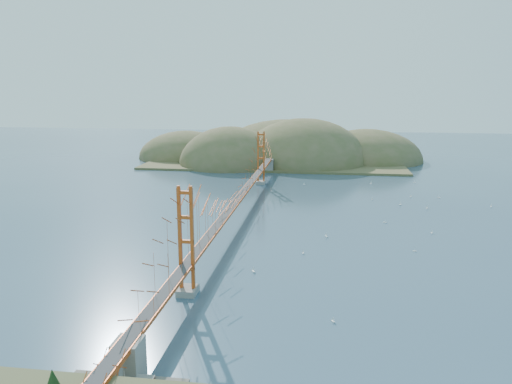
# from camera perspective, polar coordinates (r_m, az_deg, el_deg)

# --- Properties ---
(ground) EXTENTS (320.00, 320.00, 0.00)m
(ground) POSITION_cam_1_polar(r_m,az_deg,el_deg) (82.05, -2.15, -3.15)
(ground) COLOR #2F495F
(ground) RESTS_ON ground
(bridge) EXTENTS (2.20, 94.40, 12.00)m
(bridge) POSITION_cam_1_polar(r_m,az_deg,el_deg) (80.65, -2.16, 1.69)
(bridge) COLOR gray
(bridge) RESTS_ON ground
(far_headlands) EXTENTS (84.00, 58.00, 25.00)m
(far_headlands) POSITION_cam_1_polar(r_m,az_deg,el_deg) (148.45, 3.35, 3.79)
(far_headlands) COLOR brown
(far_headlands) RESTS_ON ground
(sailboat_16) EXTENTS (0.58, 0.57, 0.66)m
(sailboat_16) POSITION_cam_1_polar(r_m,az_deg,el_deg) (82.68, 14.53, -3.32)
(sailboat_16) COLOR white
(sailboat_16) RESTS_ON ground
(sailboat_9) EXTENTS (0.48, 0.54, 0.61)m
(sailboat_9) POSITION_cam_1_polar(r_m,az_deg,el_deg) (99.66, 25.29, -1.49)
(sailboat_9) COLOR white
(sailboat_9) RESTS_ON ground
(sailboat_8) EXTENTS (0.57, 0.57, 0.59)m
(sailboat_8) POSITION_cam_1_polar(r_m,az_deg,el_deg) (102.63, 17.26, -0.49)
(sailboat_8) COLOR white
(sailboat_8) RESTS_ON ground
(sailboat_4) EXTENTS (0.67, 0.67, 0.72)m
(sailboat_4) POSITION_cam_1_polar(r_m,az_deg,el_deg) (95.31, 16.18, -1.36)
(sailboat_4) COLOR white
(sailboat_4) RESTS_ON ground
(sailboat_2) EXTENTS (0.50, 0.47, 0.56)m
(sailboat_2) POSITION_cam_1_polar(r_m,az_deg,el_deg) (69.89, 17.67, -6.39)
(sailboat_2) COLOR white
(sailboat_2) RESTS_ON ground
(sailboat_7) EXTENTS (0.61, 0.54, 0.69)m
(sailboat_7) POSITION_cam_1_polar(r_m,az_deg,el_deg) (103.54, 20.17, -0.57)
(sailboat_7) COLOR white
(sailboat_7) RESTS_ON ground
(sailboat_3) EXTENTS (0.54, 0.54, 0.56)m
(sailboat_3) POSITION_cam_1_polar(r_m,az_deg,el_deg) (98.35, 13.15, -0.79)
(sailboat_3) COLOR white
(sailboat_3) RESTS_ON ground
(sailboat_10) EXTENTS (0.64, 0.64, 0.69)m
(sailboat_10) POSITION_cam_1_polar(r_m,az_deg,el_deg) (59.67, -0.29, -8.99)
(sailboat_10) COLOR white
(sailboat_10) RESTS_ON ground
(sailboat_12) EXTENTS (0.49, 0.44, 0.56)m
(sailboat_12) POSITION_cam_1_polar(r_m,az_deg,el_deg) (110.95, 5.51, 0.94)
(sailboat_12) COLOR white
(sailboat_12) RESTS_ON ground
(sailboat_1) EXTENTS (0.63, 0.63, 0.70)m
(sailboat_1) POSITION_cam_1_polar(r_m,az_deg,el_deg) (73.46, 8.03, -4.99)
(sailboat_1) COLOR white
(sailboat_1) RESTS_ON ground
(sailboat_15) EXTENTS (0.58, 0.58, 0.61)m
(sailboat_15) POSITION_cam_1_polar(r_m,az_deg,el_deg) (113.82, 13.01, 0.97)
(sailboat_15) COLOR white
(sailboat_15) RESTS_ON ground
(sailboat_0) EXTENTS (0.38, 0.47, 0.56)m
(sailboat_0) POSITION_cam_1_polar(r_m,az_deg,el_deg) (66.12, 5.40, -6.91)
(sailboat_0) COLOR white
(sailboat_0) RESTS_ON ground
(sailboat_6) EXTENTS (0.55, 0.55, 0.58)m
(sailboat_6) POSITION_cam_1_polar(r_m,az_deg,el_deg) (48.62, 8.78, -14.32)
(sailboat_6) COLOR white
(sailboat_6) RESTS_ON ground
(sailboat_14) EXTENTS (0.44, 0.54, 0.64)m
(sailboat_14) POSITION_cam_1_polar(r_m,az_deg,el_deg) (94.14, 18.96, -1.71)
(sailboat_14) COLOR white
(sailboat_14) RESTS_ON ground
(sailboat_extra_0) EXTENTS (0.49, 0.49, 0.55)m
(sailboat_extra_0) POSITION_cam_1_polar(r_m,az_deg,el_deg) (117.75, 17.66, 1.07)
(sailboat_extra_0) COLOR white
(sailboat_extra_0) RESTS_ON ground
(sailboat_extra_1) EXTENTS (0.49, 0.55, 0.62)m
(sailboat_extra_1) POSITION_cam_1_polar(r_m,az_deg,el_deg) (79.00, 19.44, -4.36)
(sailboat_extra_1) COLOR white
(sailboat_extra_1) RESTS_ON ground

